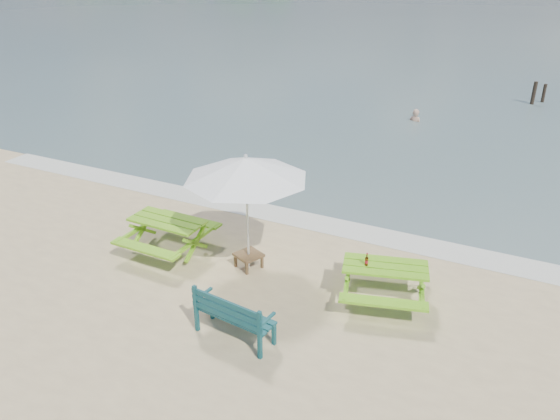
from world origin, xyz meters
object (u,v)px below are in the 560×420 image
at_px(picnic_table_left, 168,236).
at_px(picnic_table_right, 384,283).
at_px(park_bench, 235,324).
at_px(patio_umbrella, 246,168).
at_px(side_table, 249,260).
at_px(swimmer, 414,128).
at_px(beer_bottle, 367,261).

height_order(picnic_table_left, picnic_table_right, picnic_table_left).
height_order(picnic_table_right, park_bench, park_bench).
bearing_deg(patio_umbrella, picnic_table_left, -174.32).
xyz_separation_m(picnic_table_left, patio_umbrella, (1.98, 0.20, 1.93)).
height_order(side_table, patio_umbrella, patio_umbrella).
xyz_separation_m(side_table, patio_umbrella, (0.00, 0.00, 2.15)).
xyz_separation_m(picnic_table_left, swimmer, (2.54, 13.07, -0.69)).
height_order(picnic_table_left, beer_bottle, beer_bottle).
xyz_separation_m(side_table, swimmer, (0.57, 12.88, -0.47)).
height_order(picnic_table_right, side_table, picnic_table_right).
height_order(park_bench, side_table, park_bench).
bearing_deg(side_table, park_bench, -66.68).
bearing_deg(picnic_table_left, picnic_table_right, 3.61).
relative_size(side_table, swimmer, 0.43).
xyz_separation_m(picnic_table_left, beer_bottle, (4.62, 0.17, 0.47)).
distance_m(patio_umbrella, swimmer, 13.15).
relative_size(park_bench, side_table, 2.26).
relative_size(park_bench, swimmer, 0.98).
bearing_deg(picnic_table_right, patio_umbrella, -177.76).
bearing_deg(patio_umbrella, picnic_table_right, 2.24).
height_order(picnic_table_right, beer_bottle, beer_bottle).
relative_size(picnic_table_right, patio_umbrella, 0.64).
relative_size(patio_umbrella, swimmer, 2.17).
xyz_separation_m(picnic_table_right, patio_umbrella, (-2.98, -0.12, 1.95)).
distance_m(side_table, swimmer, 12.90).
distance_m(picnic_table_right, swimmer, 13.00).
height_order(park_bench, beer_bottle, beer_bottle).
bearing_deg(picnic_table_left, side_table, 5.68).
distance_m(picnic_table_right, patio_umbrella, 3.57).
height_order(picnic_table_left, side_table, picnic_table_left).
relative_size(park_bench, beer_bottle, 5.91).
bearing_deg(picnic_table_left, park_bench, -34.34).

